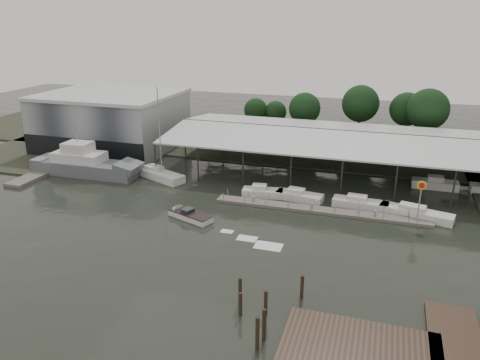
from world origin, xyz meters
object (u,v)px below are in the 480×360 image
(shell_fuel_sign, at_px, (421,194))
(white_sailboat, at_px, (160,175))
(grey_trawler, at_px, (86,165))
(speedboat_underway, at_px, (187,215))

(shell_fuel_sign, height_order, white_sailboat, white_sailboat)
(shell_fuel_sign, relative_size, grey_trawler, 0.30)
(grey_trawler, bearing_deg, speedboat_underway, -27.30)
(shell_fuel_sign, distance_m, speedboat_underway, 28.80)
(grey_trawler, relative_size, speedboat_underway, 1.08)
(white_sailboat, relative_size, speedboat_underway, 0.85)
(white_sailboat, bearing_deg, grey_trawler, -149.40)
(shell_fuel_sign, xyz_separation_m, speedboat_underway, (-27.73, -6.94, -3.53))
(shell_fuel_sign, bearing_deg, speedboat_underway, -165.95)
(grey_trawler, xyz_separation_m, speedboat_underway, (22.38, -10.93, -1.19))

